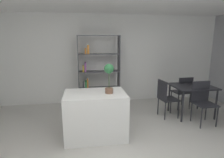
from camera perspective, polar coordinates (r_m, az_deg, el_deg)
ground_plane at (r=3.32m, az=3.03°, el=-22.69°), size 9.85×9.85×0.00m
back_partition at (r=5.61m, az=-2.89°, el=5.99°), size 7.16×0.06×2.58m
kitchen_island at (r=3.75m, az=-5.04°, el=-10.73°), size 1.17×0.80×0.88m
potted_plant_on_island at (r=3.49m, az=-0.92°, el=1.26°), size 0.18×0.18×0.56m
open_bookshelf at (r=5.28m, az=-4.69°, el=2.39°), size 1.15×0.34×1.98m
dining_table at (r=5.04m, az=23.14°, el=-2.86°), size 0.97×0.81×0.76m
dining_chair_far at (r=5.43m, az=20.72°, el=-3.11°), size 0.45×0.45×0.89m
dining_chair_island_side at (r=4.74m, az=15.83°, el=-4.88°), size 0.45×0.44×0.92m
dining_chair_near at (r=4.72m, az=25.70°, el=-5.39°), size 0.45×0.44×0.95m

